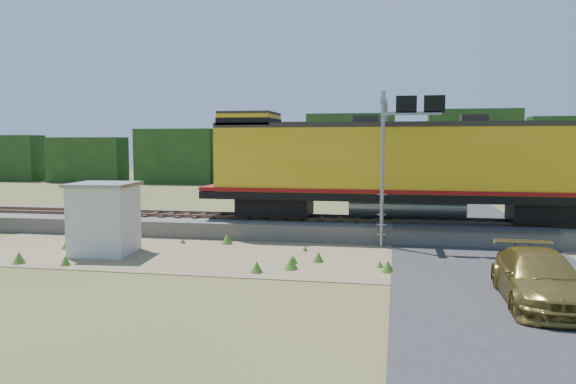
% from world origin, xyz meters
% --- Properties ---
extents(ground, '(140.00, 140.00, 0.00)m').
position_xyz_m(ground, '(0.00, 0.00, 0.00)').
color(ground, '#475123').
rests_on(ground, ground).
extents(ballast, '(70.00, 5.00, 0.80)m').
position_xyz_m(ballast, '(0.00, 6.00, 0.40)').
color(ballast, slate).
rests_on(ballast, ground).
extents(rails, '(70.00, 1.54, 0.16)m').
position_xyz_m(rails, '(0.00, 6.00, 0.88)').
color(rails, brown).
rests_on(rails, ballast).
extents(dirt_shoulder, '(26.00, 8.00, 0.03)m').
position_xyz_m(dirt_shoulder, '(-2.00, 0.50, 0.01)').
color(dirt_shoulder, '#8C7754').
rests_on(dirt_shoulder, ground).
extents(road, '(7.00, 66.00, 0.86)m').
position_xyz_m(road, '(7.00, 0.74, 0.09)').
color(road, '#38383A').
rests_on(road, ground).
extents(tree_line_north, '(130.00, 3.00, 6.50)m').
position_xyz_m(tree_line_north, '(0.00, 38.00, 3.07)').
color(tree_line_north, '#163B15').
rests_on(tree_line_north, ground).
extents(weed_clumps, '(15.00, 6.20, 0.56)m').
position_xyz_m(weed_clumps, '(-3.50, 0.10, 0.00)').
color(weed_clumps, '#406E1F').
rests_on(weed_clumps, ground).
extents(locomotive, '(20.03, 3.05, 5.17)m').
position_xyz_m(locomotive, '(3.85, 6.00, 3.51)').
color(locomotive, black).
rests_on(locomotive, rails).
extents(shed, '(2.73, 2.73, 2.96)m').
position_xyz_m(shed, '(-8.17, -0.48, 1.50)').
color(shed, silver).
rests_on(shed, ground).
extents(signal_gantry, '(2.71, 6.20, 6.83)m').
position_xyz_m(signal_gantry, '(3.37, 5.34, 5.14)').
color(signal_gantry, gray).
rests_on(signal_gantry, ground).
extents(car, '(2.15, 5.19, 1.50)m').
position_xyz_m(car, '(7.67, -4.84, 0.75)').
color(car, olive).
rests_on(car, ground).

